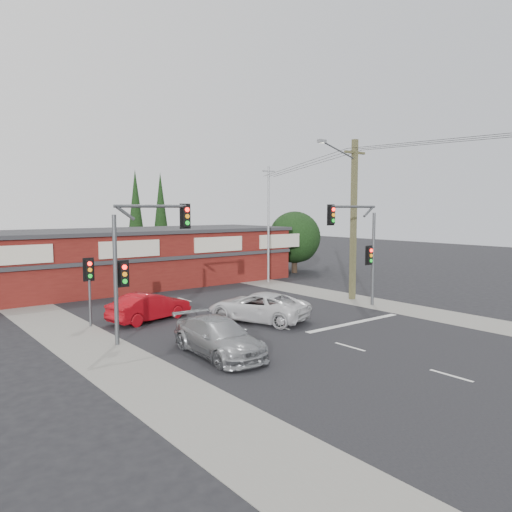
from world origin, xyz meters
TOP-DOWN VIEW (x-y plane):
  - ground at (0.00, 0.00)m, footprint 120.00×120.00m
  - road_strip at (0.00, 5.00)m, footprint 14.00×70.00m
  - verge_left at (-8.50, 5.00)m, footprint 3.00×70.00m
  - verge_right at (8.50, 5.00)m, footprint 3.00×70.00m
  - stop_line at (3.50, -1.50)m, footprint 6.50×0.35m
  - white_suv at (0.02, 1.92)m, footprint 4.23×5.82m
  - silver_suv at (-4.94, -1.88)m, footprint 2.30×5.06m
  - red_sedan at (-4.36, 5.38)m, footprint 4.64×2.46m
  - lane_dashes at (0.00, 11.69)m, footprint 0.12×60.99m
  - shop_building at (-0.99, 16.99)m, footprint 27.30×8.40m
  - tree_cluster at (14.69, 15.44)m, footprint 5.90×5.10m
  - conifer_near at (3.50, 24.00)m, footprint 1.80×1.80m
  - conifer_far at (7.00, 26.00)m, footprint 1.80×1.80m
  - traffic_mast_left at (-6.43, 2.00)m, footprint 3.77×0.27m
  - traffic_mast_right at (6.86, 1.00)m, footprint 3.96×0.27m
  - pedestal_signal at (-7.20, 6.01)m, footprint 0.55×0.27m
  - utility_pole at (8.36, 2.99)m, footprint 4.38×0.59m
  - steel_pole at (9.00, 12.00)m, footprint 1.20×0.16m
  - power_lines at (8.47, -2.47)m, footprint 2.01×29.00m

SIDE VIEW (x-z plane):
  - ground at x=0.00m, z-range 0.00..0.00m
  - road_strip at x=0.00m, z-range 0.00..0.01m
  - verge_left at x=-8.50m, z-range 0.00..0.02m
  - verge_right at x=8.50m, z-range 0.00..0.02m
  - lane_dashes at x=0.00m, z-range 0.01..0.02m
  - stop_line at x=3.50m, z-range 0.01..0.02m
  - silver_suv at x=-4.94m, z-range 0.00..1.44m
  - red_sedan at x=-4.36m, z-range 0.00..1.45m
  - white_suv at x=0.02m, z-range 0.00..1.47m
  - shop_building at x=-0.99m, z-range 0.02..4.25m
  - pedestal_signal at x=-7.20m, z-range 0.72..4.09m
  - tree_cluster at x=14.69m, z-range 0.15..5.65m
  - traffic_mast_left at x=-6.43m, z-range 0.94..6.92m
  - traffic_mast_right at x=6.86m, z-range 0.96..6.93m
  - steel_pole at x=9.00m, z-range 0.20..9.20m
  - utility_pole at x=8.36m, z-range 0.40..10.40m
  - conifer_near at x=3.50m, z-range 0.85..10.10m
  - conifer_far at x=7.00m, z-range 0.85..10.10m
  - power_lines at x=8.47m, z-range 8.43..9.65m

